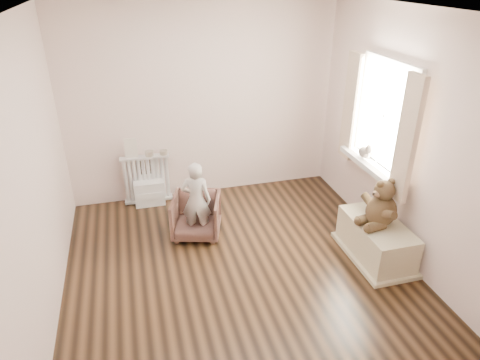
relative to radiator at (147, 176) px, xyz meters
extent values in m
cube|color=black|center=(0.82, -1.68, -0.39)|extent=(3.60, 3.60, 0.01)
cube|color=white|center=(0.82, -1.68, 2.21)|extent=(3.60, 3.60, 0.01)
cube|color=white|center=(0.82, 0.12, 0.91)|extent=(3.60, 0.02, 2.60)
cube|color=white|center=(0.82, -3.48, 0.91)|extent=(3.60, 0.02, 2.60)
cube|color=white|center=(-0.98, -1.68, 0.91)|extent=(0.02, 3.60, 2.60)
cube|color=white|center=(2.62, -1.68, 0.91)|extent=(0.02, 3.60, 2.60)
cube|color=white|center=(2.58, -1.38, 1.06)|extent=(0.03, 0.90, 1.10)
cube|color=silver|center=(2.49, -1.38, 0.48)|extent=(0.22, 1.10, 0.06)
cube|color=beige|center=(2.47, -1.95, 1.00)|extent=(0.06, 0.26, 1.30)
cube|color=beige|center=(2.47, -0.81, 1.00)|extent=(0.06, 0.26, 1.30)
cube|color=silver|center=(0.00, 0.00, 0.00)|extent=(0.64, 0.12, 0.68)
cube|color=beige|center=(-0.16, 0.00, 0.42)|extent=(0.16, 0.01, 0.27)
cylinder|color=#A59E8C|center=(0.07, 0.00, 0.32)|extent=(0.11, 0.11, 0.07)
cylinder|color=#A59E8C|center=(0.25, 0.00, 0.32)|extent=(0.10, 0.10, 0.06)
cube|color=silver|center=(0.01, -0.03, -0.11)|extent=(0.40, 0.28, 0.62)
imported|color=brown|center=(0.50, -0.97, -0.13)|extent=(0.69, 0.70, 0.51)
imported|color=beige|center=(0.50, -1.02, 0.11)|extent=(0.40, 0.32, 0.95)
cube|color=beige|center=(2.34, -1.92, -0.19)|extent=(0.49, 0.92, 0.43)
camera|label=1|loc=(-0.12, -5.30, 2.53)|focal=32.00mm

